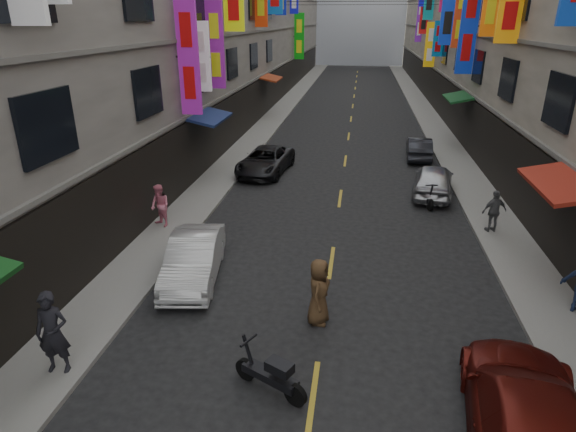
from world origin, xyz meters
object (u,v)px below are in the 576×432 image
(car_left_far, at_px, (266,161))
(scooter_crossing, at_px, (271,375))
(car_left_mid, at_px, (194,259))
(car_right_far, at_px, (419,148))
(car_right_mid, at_px, (433,180))
(pedestrian_lfar, at_px, (160,206))
(pedestrian_rfar, at_px, (494,211))
(pedestrian_lnear, at_px, (53,333))
(scooter_far_right, at_px, (425,195))
(pedestrian_crossing, at_px, (319,292))
(car_right_near, at_px, (528,420))

(car_left_far, bearing_deg, scooter_crossing, -71.88)
(car_left_mid, xyz_separation_m, car_right_far, (8.00, 14.68, -0.06))
(car_right_mid, xyz_separation_m, pedestrian_lfar, (-10.40, -5.31, 0.22))
(car_left_far, height_order, pedestrian_rfar, pedestrian_rfar)
(pedestrian_lnear, bearing_deg, car_left_mid, 62.71)
(pedestrian_rfar, bearing_deg, car_right_mid, -86.34)
(scooter_far_right, xyz_separation_m, pedestrian_lfar, (-9.94, -4.00, 0.47))
(car_left_far, bearing_deg, car_left_mid, -83.64)
(pedestrian_lnear, xyz_separation_m, pedestrian_rfar, (11.13, 9.15, -0.19))
(car_right_mid, distance_m, car_right_far, 6.01)
(car_right_mid, relative_size, pedestrian_crossing, 2.29)
(scooter_far_right, bearing_deg, pedestrian_lfar, 10.95)
(scooter_crossing, xyz_separation_m, pedestrian_crossing, (0.74, 2.67, 0.44))
(pedestrian_lnear, bearing_deg, scooter_far_right, 44.30)
(scooter_far_right, xyz_separation_m, pedestrian_crossing, (-3.68, -9.06, 0.44))
(car_right_near, bearing_deg, pedestrian_lnear, 3.76)
(pedestrian_rfar, bearing_deg, car_left_far, -50.77)
(car_left_far, height_order, pedestrian_lfar, pedestrian_lfar)
(car_right_near, relative_size, pedestrian_lfar, 3.21)
(pedestrian_lfar, bearing_deg, car_left_mid, -20.89)
(scooter_crossing, height_order, car_right_near, car_right_near)
(car_right_far, bearing_deg, car_left_far, 29.04)
(scooter_crossing, xyz_separation_m, scooter_far_right, (4.42, 11.73, 0.00))
(car_right_mid, bearing_deg, pedestrian_lnear, 62.96)
(pedestrian_lnear, relative_size, pedestrian_crossing, 1.08)
(car_right_near, relative_size, car_right_mid, 1.26)
(car_right_near, bearing_deg, car_right_far, -82.47)
(scooter_far_right, bearing_deg, car_right_far, -104.55)
(scooter_far_right, xyz_separation_m, car_right_near, (0.31, -12.55, 0.30))
(scooter_far_right, bearing_deg, pedestrian_rfar, 115.89)
(car_right_mid, relative_size, car_right_far, 1.12)
(car_left_far, bearing_deg, scooter_far_right, -17.99)
(car_left_mid, height_order, pedestrian_crossing, pedestrian_crossing)
(car_left_mid, distance_m, pedestrian_lnear, 4.77)
(pedestrian_crossing, bearing_deg, car_right_near, -124.73)
(scooter_crossing, distance_m, pedestrian_lnear, 4.72)
(pedestrian_lfar, bearing_deg, car_right_near, -6.17)
(car_left_far, xyz_separation_m, car_right_far, (7.91, 3.86, -0.03))
(scooter_far_right, relative_size, car_right_near, 0.35)
(car_right_mid, bearing_deg, pedestrian_crossing, 77.19)
(car_left_mid, height_order, car_right_mid, car_right_mid)
(car_right_far, xyz_separation_m, pedestrian_lfar, (-10.40, -11.31, 0.32))
(car_right_mid, distance_m, pedestrian_lfar, 11.68)
(pedestrian_lfar, relative_size, pedestrian_crossing, 0.90)
(scooter_far_right, height_order, pedestrian_rfar, pedestrian_rfar)
(car_left_far, distance_m, car_right_far, 8.81)
(car_left_mid, xyz_separation_m, pedestrian_lfar, (-2.40, 3.37, 0.25))
(scooter_far_right, distance_m, pedestrian_lfar, 10.73)
(scooter_crossing, relative_size, pedestrian_lnear, 0.86)
(car_left_far, xyz_separation_m, car_right_mid, (7.91, -2.14, 0.06))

